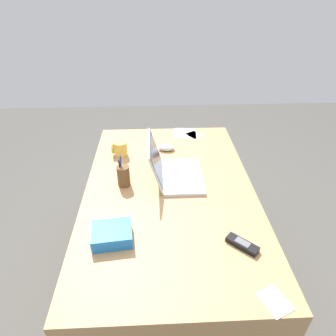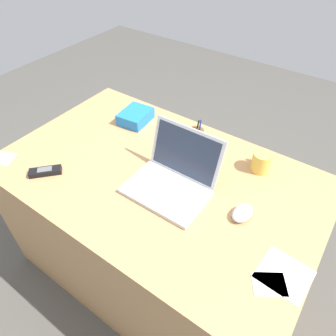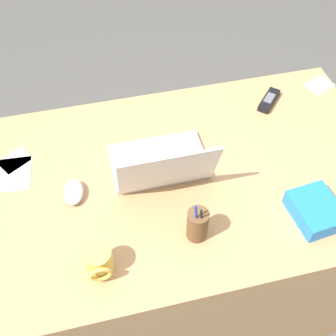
{
  "view_description": "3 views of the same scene",
  "coord_description": "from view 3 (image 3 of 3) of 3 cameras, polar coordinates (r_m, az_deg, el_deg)",
  "views": [
    {
      "loc": [
        -1.21,
        0.06,
        1.7
      ],
      "look_at": [
        0.05,
        0.01,
        0.85
      ],
      "focal_mm": 31.68,
      "sensor_mm": 36.0,
      "label": 1
    },
    {
      "loc": [
        0.6,
        -0.77,
        1.69
      ],
      "look_at": [
        0.07,
        -0.01,
        0.83
      ],
      "focal_mm": 33.26,
      "sensor_mm": 36.0,
      "label": 2
    },
    {
      "loc": [
        0.29,
        0.88,
        1.91
      ],
      "look_at": [
        0.09,
        0.01,
        0.81
      ],
      "focal_mm": 45.78,
      "sensor_mm": 36.0,
      "label": 3
    }
  ],
  "objects": [
    {
      "name": "paper_note_right",
      "position": [
        1.91,
        19.5,
        10.39
      ],
      "size": [
        0.13,
        0.12,
        0.0
      ],
      "primitive_type": "cube",
      "rotation": [
        0.0,
        0.0,
        0.4
      ],
      "color": "white",
      "rests_on": "desk"
    },
    {
      "name": "paper_note_near_laptop",
      "position": [
        1.61,
        -19.7,
        0.94
      ],
      "size": [
        0.13,
        0.13,
        0.0
      ],
      "primitive_type": "cube",
      "rotation": [
        0.0,
        0.0,
        0.58
      ],
      "color": "white",
      "rests_on": "desk"
    },
    {
      "name": "snack_bag",
      "position": [
        1.43,
        19.04,
        -5.37
      ],
      "size": [
        0.15,
        0.18,
        0.06
      ],
      "primitive_type": "cube",
      "rotation": [
        0.0,
        0.0,
        0.11
      ],
      "color": "blue",
      "rests_on": "desk"
    },
    {
      "name": "laptop",
      "position": [
        1.44,
        -0.85,
        0.53
      ],
      "size": [
        0.33,
        0.29,
        0.23
      ],
      "color": "silver",
      "rests_on": "desk"
    },
    {
      "name": "coffee_mug_white",
      "position": [
        1.26,
        -9.16,
        -12.2
      ],
      "size": [
        0.08,
        0.09,
        0.09
      ],
      "color": "#E0BC4C",
      "rests_on": "desk"
    },
    {
      "name": "ground_plane",
      "position": [
        2.12,
        2.27,
        -13.59
      ],
      "size": [
        6.0,
        6.0,
        0.0
      ],
      "primitive_type": "plane",
      "color": "#4C4944"
    },
    {
      "name": "computer_mouse",
      "position": [
        1.44,
        -12.49,
        -3.06
      ],
      "size": [
        0.08,
        0.11,
        0.04
      ],
      "primitive_type": "ellipsoid",
      "rotation": [
        0.0,
        0.0,
        -0.13
      ],
      "color": "silver",
      "rests_on": "desk"
    },
    {
      "name": "paper_note_left",
      "position": [
        1.57,
        -20.63,
        -0.85
      ],
      "size": [
        0.17,
        0.16,
        0.0
      ],
      "primitive_type": "cube",
      "rotation": [
        0.0,
        0.0,
        -0.07
      ],
      "color": "white",
      "rests_on": "desk"
    },
    {
      "name": "pen_holder",
      "position": [
        1.29,
        3.95,
        -7.51
      ],
      "size": [
        0.07,
        0.07,
        0.17
      ],
      "color": "brown",
      "rests_on": "desk"
    },
    {
      "name": "cordless_phone",
      "position": [
        1.76,
        13.29,
        8.77
      ],
      "size": [
        0.12,
        0.13,
        0.03
      ],
      "color": "black",
      "rests_on": "desk"
    },
    {
      "name": "desk",
      "position": [
        1.79,
        2.64,
        -8.31
      ],
      "size": [
        1.4,
        0.87,
        0.76
      ],
      "primitive_type": "cube",
      "color": "tan",
      "rests_on": "ground"
    }
  ]
}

